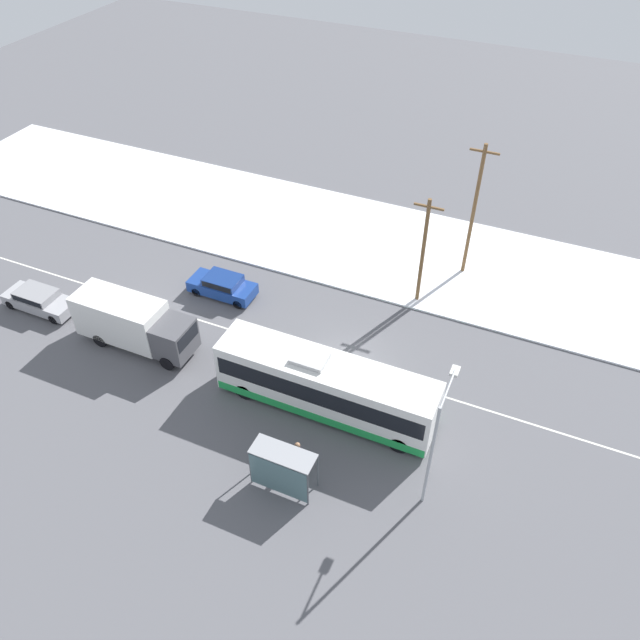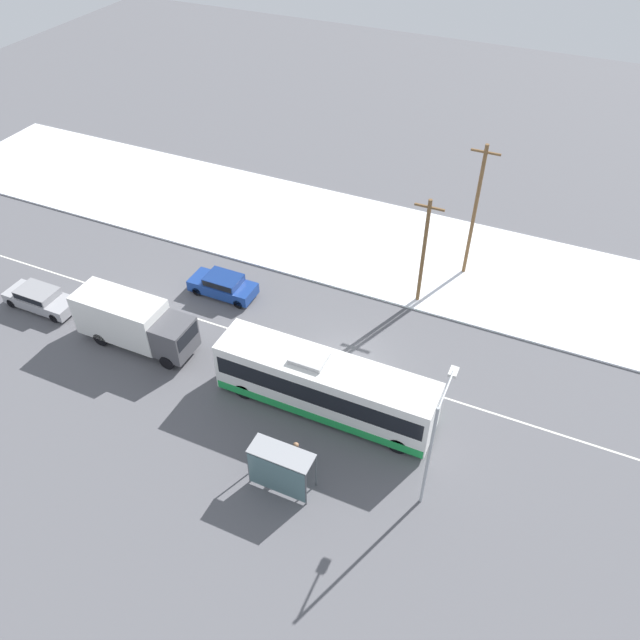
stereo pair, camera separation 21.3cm
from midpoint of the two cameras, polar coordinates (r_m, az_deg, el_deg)
ground_plane at (r=35.98m, az=2.49°, el=-4.22°), size 120.00×120.00×0.00m
snow_lot at (r=44.83m, az=8.45°, el=6.01°), size 80.00×11.43×0.12m
lane_marking_center at (r=35.98m, az=2.49°, el=-4.21°), size 60.00×0.12×0.00m
city_bus at (r=32.58m, az=0.64°, el=-6.02°), size 11.79×2.57×3.48m
box_truck at (r=37.76m, az=-16.59°, el=-0.09°), size 7.29×2.30×3.12m
sedan_car at (r=40.80m, az=-8.70°, el=3.22°), size 4.38×1.80×1.45m
parked_car_near_truck at (r=43.09m, az=-24.10°, el=1.88°), size 4.77×1.80×1.37m
pedestrian_at_stop at (r=30.69m, az=-1.99°, el=-11.96°), size 0.63×0.28×1.75m
bus_shelter at (r=29.48m, az=-3.55°, el=-13.27°), size 3.05×1.20×2.40m
streetlamp at (r=27.73m, az=10.71°, el=-10.22°), size 0.36×2.79×6.62m
utility_pole_roadside at (r=38.50m, az=9.62°, el=6.26°), size 1.80×0.24×7.43m
utility_pole_snowlot at (r=41.16m, az=14.12°, el=9.67°), size 1.80×0.24×9.35m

